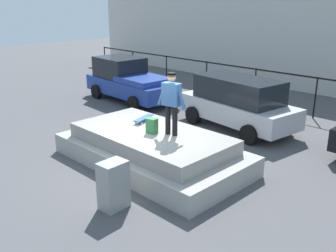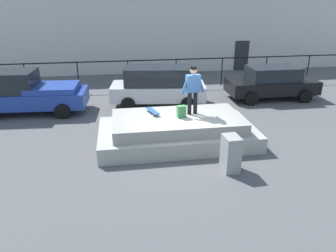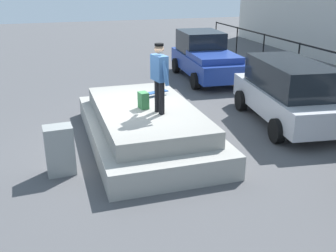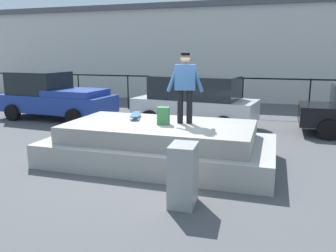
{
  "view_description": "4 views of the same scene",
  "coord_description": "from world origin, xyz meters",
  "px_view_note": "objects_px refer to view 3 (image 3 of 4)",
  "views": [
    {
      "loc": [
        7.35,
        -6.37,
        4.39
      ],
      "look_at": [
        -0.46,
        1.48,
        0.7
      ],
      "focal_mm": 41.1,
      "sensor_mm": 36.0,
      "label": 1
    },
    {
      "loc": [
        -1.87,
        -9.84,
        4.79
      ],
      "look_at": [
        -0.19,
        0.85,
        0.4
      ],
      "focal_mm": 34.25,
      "sensor_mm": 36.0,
      "label": 2
    },
    {
      "loc": [
        9.24,
        -1.97,
        4.02
      ],
      "look_at": [
        0.25,
        0.86,
        0.43
      ],
      "focal_mm": 41.95,
      "sensor_mm": 36.0,
      "label": 3
    },
    {
      "loc": [
        2.66,
        -7.32,
        2.59
      ],
      "look_at": [
        -0.12,
        1.57,
        0.62
      ],
      "focal_mm": 36.71,
      "sensor_mm": 36.0,
      "label": 4
    }
  ],
  "objects_px": {
    "backpack": "(143,100)",
    "car_blue_pickup_near": "(205,56)",
    "skateboarder": "(159,74)",
    "car_silver_hatchback_mid": "(288,91)",
    "skateboard": "(154,93)",
    "utility_box": "(60,150)"
  },
  "relations": [
    {
      "from": "skateboarder",
      "to": "skateboard",
      "type": "distance_m",
      "value": 1.64
    },
    {
      "from": "skateboarder",
      "to": "backpack",
      "type": "distance_m",
      "value": 0.92
    },
    {
      "from": "skateboard",
      "to": "utility_box",
      "type": "bearing_deg",
      "value": -53.23
    },
    {
      "from": "skateboarder",
      "to": "car_blue_pickup_near",
      "type": "height_order",
      "value": "skateboarder"
    },
    {
      "from": "utility_box",
      "to": "skateboard",
      "type": "bearing_deg",
      "value": 123.85
    },
    {
      "from": "utility_box",
      "to": "car_blue_pickup_near",
      "type": "bearing_deg",
      "value": 135.51
    },
    {
      "from": "skateboarder",
      "to": "utility_box",
      "type": "xyz_separation_m",
      "value": [
        0.61,
        -2.41,
        -1.37
      ]
    },
    {
      "from": "skateboard",
      "to": "car_silver_hatchback_mid",
      "type": "bearing_deg",
      "value": 79.83
    },
    {
      "from": "skateboarder",
      "to": "utility_box",
      "type": "distance_m",
      "value": 2.84
    },
    {
      "from": "skateboard",
      "to": "car_silver_hatchback_mid",
      "type": "relative_size",
      "value": 0.19
    },
    {
      "from": "skateboard",
      "to": "car_blue_pickup_near",
      "type": "xyz_separation_m",
      "value": [
        -5.07,
        3.6,
        -0.13
      ]
    },
    {
      "from": "skateboard",
      "to": "car_silver_hatchback_mid",
      "type": "xyz_separation_m",
      "value": [
        0.68,
        3.79,
        -0.1
      ]
    },
    {
      "from": "backpack",
      "to": "car_blue_pickup_near",
      "type": "relative_size",
      "value": 0.09
    },
    {
      "from": "skateboard",
      "to": "car_silver_hatchback_mid",
      "type": "height_order",
      "value": "car_silver_hatchback_mid"
    },
    {
      "from": "car_blue_pickup_near",
      "to": "car_silver_hatchback_mid",
      "type": "xyz_separation_m",
      "value": [
        5.75,
        0.19,
        0.03
      ]
    },
    {
      "from": "skateboarder",
      "to": "car_blue_pickup_near",
      "type": "xyz_separation_m",
      "value": [
        -6.45,
        3.84,
        -0.99
      ]
    },
    {
      "from": "backpack",
      "to": "skateboard",
      "type": "bearing_deg",
      "value": -38.73
    },
    {
      "from": "skateboard",
      "to": "car_blue_pickup_near",
      "type": "distance_m",
      "value": 6.22
    },
    {
      "from": "skateboarder",
      "to": "utility_box",
      "type": "bearing_deg",
      "value": -75.88
    },
    {
      "from": "backpack",
      "to": "car_blue_pickup_near",
      "type": "xyz_separation_m",
      "value": [
        -6.0,
        4.13,
        -0.23
      ]
    },
    {
      "from": "backpack",
      "to": "car_blue_pickup_near",
      "type": "distance_m",
      "value": 7.29
    },
    {
      "from": "utility_box",
      "to": "skateboarder",
      "type": "bearing_deg",
      "value": 101.2
    }
  ]
}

